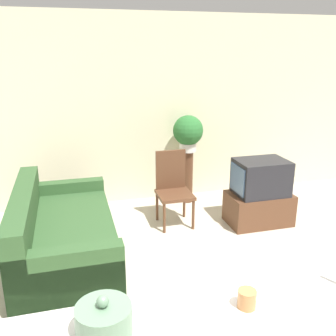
% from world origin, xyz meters
% --- Properties ---
extents(wall_back, '(9.00, 0.06, 2.70)m').
position_xyz_m(wall_back, '(0.00, 3.43, 1.35)').
color(wall_back, beige).
rests_on(wall_back, ground_plane).
extents(couch, '(0.99, 1.89, 0.82)m').
position_xyz_m(couch, '(-0.76, 1.85, 0.29)').
color(couch, '#33562D').
rests_on(couch, ground_plane).
extents(tv_stand, '(0.81, 0.50, 0.41)m').
position_xyz_m(tv_stand, '(1.73, 2.17, 0.21)').
color(tv_stand, brown).
rests_on(tv_stand, ground_plane).
extents(television, '(0.66, 0.48, 0.45)m').
position_xyz_m(television, '(1.72, 2.17, 0.64)').
color(television, '#232328').
rests_on(television, tv_stand).
extents(wooden_chair, '(0.44, 0.44, 0.96)m').
position_xyz_m(wooden_chair, '(0.65, 2.49, 0.51)').
color(wooden_chair, brown).
rests_on(wooden_chair, ground_plane).
extents(plant_stand, '(0.16, 0.16, 0.78)m').
position_xyz_m(plant_stand, '(1.05, 3.12, 0.39)').
color(plant_stand, brown).
rests_on(plant_stand, ground_plane).
extents(potted_plant, '(0.43, 0.43, 0.52)m').
position_xyz_m(potted_plant, '(1.05, 3.12, 1.07)').
color(potted_plant, white).
rests_on(potted_plant, plant_stand).
extents(decorative_bowl, '(0.25, 0.25, 0.19)m').
position_xyz_m(decorative_bowl, '(-0.52, -0.52, 1.08)').
color(decorative_bowl, gray).
rests_on(decorative_bowl, foreground_counter).
extents(candle_jar, '(0.09, 0.09, 0.09)m').
position_xyz_m(candle_jar, '(0.16, -0.52, 1.06)').
color(candle_jar, '#C6844C').
rests_on(candle_jar, foreground_counter).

